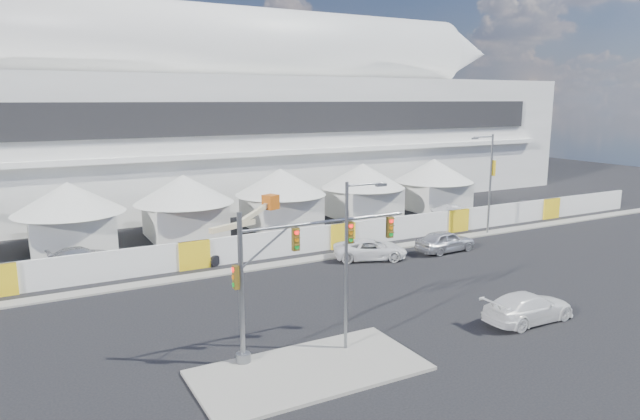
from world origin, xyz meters
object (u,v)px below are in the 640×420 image
boom_lift (229,244)px  streetlight_curb (489,177)px  pickup_curb (370,249)px  sedan_silver (445,241)px  lot_car_b (527,207)px  pickup_near (529,307)px  lot_car_c (80,256)px  streetlight_median (350,254)px  traffic_mast (282,274)px  lot_car_a (457,213)px

boom_lift → streetlight_curb: bearing=-31.3°
pickup_curb → streetlight_curb: streetlight_curb is taller
sedan_silver → lot_car_b: bearing=-68.9°
pickup_near → lot_car_b: 30.86m
pickup_curb → lot_car_b: 24.56m
lot_car_c → boom_lift: bearing=-114.3°
pickup_curb → streetlight_median: (-9.48, -12.58, 3.93)m
traffic_mast → streetlight_curb: 29.18m
sedan_silver → pickup_curb: bearing=78.5°
lot_car_c → streetlight_curb: streetlight_curb is taller
pickup_curb → traffic_mast: traffic_mast is taller
pickup_near → streetlight_median: (-10.24, 1.52, 3.90)m
sedan_silver → streetlight_curb: streetlight_curb is taller
lot_car_a → streetlight_median: size_ratio=0.61×
lot_car_a → lot_car_c: bearing=111.9°
lot_car_c → boom_lift: boom_lift is taller
streetlight_curb → streetlight_median: bearing=-147.7°
lot_car_b → streetlight_curb: 12.14m
sedan_silver → lot_car_a: 11.68m
lot_car_c → streetlight_median: bearing=-160.8°
traffic_mast → streetlight_curb: (25.85, 13.50, 1.12)m
pickup_near → streetlight_median: streetlight_median is taller
traffic_mast → sedan_silver: bearing=29.6°
lot_car_c → traffic_mast: size_ratio=0.50×
pickup_near → pickup_curb: bearing=2.8°
streetlight_median → boom_lift: streetlight_median is taller
lot_car_c → streetlight_curb: (32.39, -6.92, 4.43)m
lot_car_a → traffic_mast: 33.19m
pickup_curb → lot_car_b: pickup_curb is taller
streetlight_median → streetlight_curb: streetlight_curb is taller
pickup_curb → streetlight_median: size_ratio=0.68×
pickup_curb → boom_lift: size_ratio=0.64×
sedan_silver → pickup_near: 14.21m
sedan_silver → lot_car_c: 27.14m
pickup_curb → streetlight_curb: bearing=-59.9°
lot_car_a → lot_car_c: 33.76m
sedan_silver → streetlight_median: streetlight_median is taller
pickup_curb → lot_car_a: (14.68, 7.12, 0.04)m
lot_car_a → streetlight_curb: size_ratio=0.55×
sedan_silver → lot_car_c: (-25.32, 9.76, -0.21)m
boom_lift → pickup_near: bearing=-85.7°
streetlight_median → boom_lift: (0.43, 17.82, -3.57)m
streetlight_median → streetlight_curb: size_ratio=0.90×
lot_car_b → lot_car_c: (-42.70, 2.17, -0.11)m
pickup_near → lot_car_c: pickup_near is taller
lot_car_a → streetlight_curb: (-1.33, -5.28, 4.28)m
streetlight_median → pickup_curb: bearing=53.0°
pickup_near → traffic_mast: traffic_mast is taller
pickup_near → streetlight_curb: size_ratio=0.62×
lot_car_b → streetlight_curb: streetlight_curb is taller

